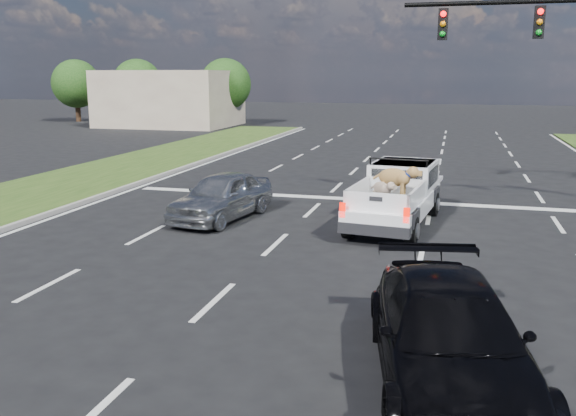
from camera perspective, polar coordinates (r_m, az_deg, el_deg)
name	(u,v)px	position (r m, az deg, el deg)	size (l,w,h in m)	color
ground	(307,311)	(10.85, 1.77, -9.65)	(160.00, 160.00, 0.00)	black
road_markings	(362,224)	(17.00, 6.94, -1.54)	(17.75, 60.00, 0.01)	silver
curb_left	(65,208)	(19.86, -20.11, -0.01)	(0.15, 60.00, 0.14)	gray
building_left	(171,98)	(50.97, -10.94, 10.04)	(10.00, 8.00, 4.40)	beige
tree_far_a	(76,84)	(57.69, -19.22, 10.91)	(4.20, 4.20, 5.40)	#332114
tree_far_b	(138,84)	(54.56, -13.90, 11.19)	(4.20, 4.20, 5.40)	#332114
tree_far_c	(225,84)	(51.18, -5.88, 11.42)	(4.20, 4.20, 5.40)	#332114
pickup_truck	(397,194)	(17.06, 10.15, 1.32)	(2.30, 5.04, 1.83)	black
silver_sedan	(222,196)	(17.55, -6.22, 1.15)	(1.59, 3.96, 1.35)	#A3A6AA
black_coupe	(449,336)	(8.49, 14.83, -11.55)	(1.92, 4.71, 1.37)	black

